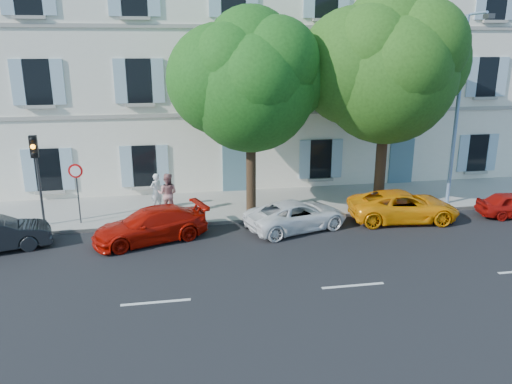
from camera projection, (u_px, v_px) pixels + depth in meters
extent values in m
plane|color=black|center=(316.00, 239.00, 19.22)|extent=(90.00, 90.00, 0.00)
cube|color=#A09E96|center=(289.00, 203.00, 23.40)|extent=(36.00, 4.50, 0.15)
cube|color=#9E998E|center=(300.00, 217.00, 21.35)|extent=(36.00, 0.16, 0.16)
cube|color=white|center=(266.00, 68.00, 27.17)|extent=(28.00, 7.00, 12.00)
imported|color=#B30F05|center=(150.00, 225.00, 18.86)|extent=(4.67, 3.05, 1.26)
imported|color=white|center=(297.00, 215.00, 20.09)|extent=(4.62, 3.11, 1.18)
imported|color=#FF990A|center=(403.00, 206.00, 21.07)|extent=(4.76, 2.53, 1.27)
cylinder|color=#3A2819|center=(251.00, 174.00, 21.49)|extent=(0.42, 0.42, 3.36)
ellipsoid|color=#21671A|center=(251.00, 87.00, 20.45)|extent=(5.37, 5.37, 5.91)
cylinder|color=#3A2819|center=(380.00, 167.00, 22.27)|extent=(0.48, 0.48, 3.61)
ellipsoid|color=#2F691B|center=(387.00, 75.00, 21.14)|extent=(5.87, 5.87, 6.45)
cylinder|color=#383A3D|center=(40.00, 189.00, 19.83)|extent=(0.10, 0.10, 3.06)
cube|color=black|center=(34.00, 147.00, 19.20)|extent=(0.30, 0.24, 0.87)
sphere|color=orange|center=(33.00, 147.00, 19.08)|extent=(0.18, 0.18, 0.18)
cylinder|color=#383A3D|center=(78.00, 198.00, 20.20)|extent=(0.06, 0.06, 2.11)
cylinder|color=red|center=(75.00, 171.00, 19.84)|extent=(0.58, 0.11, 0.58)
cylinder|color=#7293BF|center=(457.00, 114.00, 21.96)|extent=(0.17, 0.17, 8.26)
cylinder|color=#7293BF|center=(478.00, 13.00, 20.11)|extent=(0.27, 1.45, 0.10)
cube|color=#383A3D|center=(489.00, 16.00, 19.47)|extent=(0.31, 0.49, 0.19)
imported|color=white|center=(156.00, 191.00, 22.06)|extent=(0.70, 0.67, 1.61)
imported|color=#B37473|center=(168.00, 194.00, 21.36)|extent=(1.03, 0.90, 1.80)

